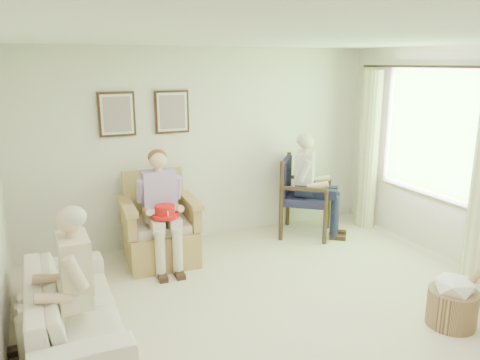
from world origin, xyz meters
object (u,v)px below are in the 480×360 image
Objects in this scene: wood_armchair at (302,192)px; person_wicker at (161,201)px; red_hat at (165,212)px; sofa at (73,307)px; hatbox at (453,300)px; person_sofa at (71,274)px; wicker_armchair at (160,234)px; person_dark at (310,178)px.

wood_armchair is 0.79× the size of person_wicker.
sofa is at bearing -139.26° from red_hat.
person_wicker reaches higher than sofa.
wood_armchair is at bearing 89.44° from hatbox.
wood_armchair is at bearing 13.04° from red_hat.
person_sofa is at bearing -133.18° from red_hat.
wicker_armchair is 1.74m from sofa.
person_dark reaches higher than person_wicker.
person_dark is 2.18m from red_hat.
person_wicker reaches higher than red_hat.
wood_armchair is 2.21m from red_hat.
person_wicker is 0.22m from red_hat.
sofa is 3.56m from person_dark.
hatbox is (-0.03, -2.73, -0.34)m from wood_armchair.
wood_armchair is 0.88× the size of person_sofa.
wicker_armchair is at bearing 87.58° from red_hat.
wood_armchair is at bearing 38.10° from person_dark.
red_hat is (1.12, 0.97, 0.45)m from sofa.
wicker_armchair reaches higher than sofa.
person_wicker is at bearing -44.20° from sofa.
sofa is at bearing -127.63° from wicker_armchair.
person_wicker is at bearing 85.85° from red_hat.
wood_armchair is 3.60m from sofa.
person_wicker reaches higher than person_sofa.
hatbox is at bearing -47.45° from wicker_armchair.
red_hat is at bearing -90.91° from person_wicker.
sofa is (-3.27, -1.47, -0.31)m from wood_armchair.
person_wicker is 4.44× the size of red_hat.
wicker_armchair is at bearing -40.87° from sofa.
wicker_armchair is 3.33m from hatbox.
sofa is 1.57× the size of person_sofa.
person_dark is at bearing 89.40° from hatbox.
person_dark reaches higher than wicker_armchair.
sofa is 1.36× the size of person_dark.
sofa is 0.47m from person_sofa.
red_hat is at bearing -89.18° from wicker_armchair.
wood_armchair is 1.64× the size of hatbox.
red_hat is (-0.01, -0.20, -0.08)m from person_wicker.
person_dark reaches higher than person_sofa.
wicker_armchair is 0.77× the size of person_dark.
person_sofa is 1.64m from red_hat.
sofa is at bearing 158.81° from hatbox.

